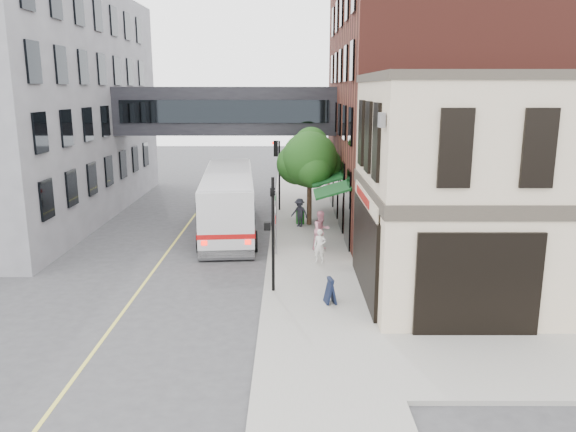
{
  "coord_description": "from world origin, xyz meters",
  "views": [
    {
      "loc": [
        1.0,
        -18.86,
        7.91
      ],
      "look_at": [
        0.97,
        3.24,
        2.87
      ],
      "focal_mm": 35.0,
      "sensor_mm": 36.0,
      "label": 1
    }
  ],
  "objects_px": {
    "newspaper_box": "(300,216)",
    "sandwich_board": "(330,291)",
    "bus": "(229,199)",
    "pedestrian_b": "(321,230)",
    "pedestrian_c": "(300,213)",
    "pedestrian_a": "(320,246)"
  },
  "relations": [
    {
      "from": "sandwich_board",
      "to": "pedestrian_c",
      "type": "bearing_deg",
      "value": 82.6
    },
    {
      "from": "pedestrian_a",
      "to": "sandwich_board",
      "type": "height_order",
      "value": "pedestrian_a"
    },
    {
      "from": "bus",
      "to": "pedestrian_c",
      "type": "relative_size",
      "value": 7.57
    },
    {
      "from": "pedestrian_b",
      "to": "sandwich_board",
      "type": "height_order",
      "value": "pedestrian_b"
    },
    {
      "from": "bus",
      "to": "pedestrian_a",
      "type": "distance_m",
      "value": 8.16
    },
    {
      "from": "newspaper_box",
      "to": "bus",
      "type": "bearing_deg",
      "value": -169.4
    },
    {
      "from": "newspaper_box",
      "to": "sandwich_board",
      "type": "bearing_deg",
      "value": -88.93
    },
    {
      "from": "pedestrian_c",
      "to": "newspaper_box",
      "type": "bearing_deg",
      "value": 116.83
    },
    {
      "from": "pedestrian_a",
      "to": "pedestrian_c",
      "type": "distance_m",
      "value": 6.83
    },
    {
      "from": "bus",
      "to": "sandwich_board",
      "type": "bearing_deg",
      "value": -66.81
    },
    {
      "from": "pedestrian_b",
      "to": "newspaper_box",
      "type": "bearing_deg",
      "value": 67.06
    },
    {
      "from": "newspaper_box",
      "to": "sandwich_board",
      "type": "xyz_separation_m",
      "value": [
        0.86,
        -12.48,
        0.02
      ]
    },
    {
      "from": "pedestrian_c",
      "to": "bus",
      "type": "bearing_deg",
      "value": -145.42
    },
    {
      "from": "pedestrian_b",
      "to": "pedestrian_c",
      "type": "distance_m",
      "value": 4.79
    },
    {
      "from": "newspaper_box",
      "to": "sandwich_board",
      "type": "relative_size",
      "value": 0.97
    },
    {
      "from": "pedestrian_b",
      "to": "sandwich_board",
      "type": "distance_m",
      "value": 7.11
    },
    {
      "from": "pedestrian_c",
      "to": "pedestrian_a",
      "type": "bearing_deg",
      "value": -52.5
    },
    {
      "from": "pedestrian_c",
      "to": "sandwich_board",
      "type": "distance_m",
      "value": 11.81
    },
    {
      "from": "bus",
      "to": "newspaper_box",
      "type": "relative_size",
      "value": 13.3
    },
    {
      "from": "pedestrian_a",
      "to": "newspaper_box",
      "type": "bearing_deg",
      "value": 107.99
    },
    {
      "from": "bus",
      "to": "pedestrian_a",
      "type": "height_order",
      "value": "bus"
    },
    {
      "from": "bus",
      "to": "newspaper_box",
      "type": "height_order",
      "value": "bus"
    }
  ]
}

